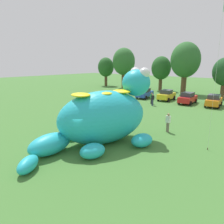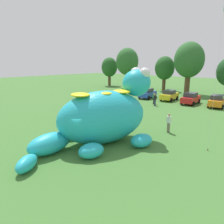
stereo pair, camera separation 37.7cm
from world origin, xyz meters
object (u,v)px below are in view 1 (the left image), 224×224
(car_orange, at_px, (214,101))
(spectator_near_inflatable, at_px, (153,100))
(car_yellow, at_px, (166,95))
(car_blue, at_px, (145,93))
(car_red, at_px, (188,98))
(spectator_by_cars, at_px, (152,98))
(giant_inflatable_creature, at_px, (103,116))
(spectator_mid_field, at_px, (168,123))

(car_orange, bearing_deg, spectator_near_inflatable, -143.91)
(car_yellow, distance_m, car_orange, 7.44)
(car_blue, height_order, car_red, same)
(spectator_near_inflatable, xyz_separation_m, spectator_by_cars, (-0.73, 0.96, 0.00))
(giant_inflatable_creature, bearing_deg, car_red, 93.06)
(car_orange, bearing_deg, giant_inflatable_creature, -97.27)
(spectator_near_inflatable, bearing_deg, car_blue, 131.82)
(car_orange, relative_size, spectator_near_inflatable, 2.50)
(giant_inflatable_creature, relative_size, spectator_near_inflatable, 6.71)
(giant_inflatable_creature, bearing_deg, spectator_by_cars, 107.52)
(spectator_by_cars, bearing_deg, spectator_mid_field, -53.57)
(spectator_mid_field, bearing_deg, car_yellow, 116.72)
(giant_inflatable_creature, distance_m, spectator_by_cars, 16.83)
(car_red, distance_m, spectator_by_cars, 5.51)
(giant_inflatable_creature, xyz_separation_m, spectator_by_cars, (-5.05, 16.01, -1.23))
(car_blue, relative_size, spectator_mid_field, 2.50)
(car_yellow, bearing_deg, giant_inflatable_creature, -76.65)
(car_red, bearing_deg, spectator_mid_field, -75.38)
(car_red, xyz_separation_m, car_orange, (3.62, 0.26, 0.00))
(giant_inflatable_creature, distance_m, car_orange, 20.27)
(giant_inflatable_creature, height_order, car_yellow, giant_inflatable_creature)
(spectator_mid_field, distance_m, spectator_by_cars, 12.98)
(car_red, height_order, spectator_by_cars, car_red)
(car_blue, bearing_deg, giant_inflatable_creature, -66.38)
(spectator_mid_field, bearing_deg, car_blue, 128.32)
(car_blue, distance_m, spectator_by_cars, 5.42)
(car_yellow, distance_m, car_red, 3.87)
(spectator_near_inflatable, height_order, spectator_mid_field, same)
(car_red, bearing_deg, car_orange, 4.15)
(spectator_near_inflatable, bearing_deg, car_red, 55.52)
(car_red, relative_size, car_orange, 0.98)
(spectator_near_inflatable, relative_size, spectator_mid_field, 1.00)
(giant_inflatable_creature, bearing_deg, spectator_near_inflatable, 106.04)
(giant_inflatable_creature, bearing_deg, spectator_mid_field, 64.50)
(spectator_near_inflatable, height_order, spectator_by_cars, same)
(spectator_near_inflatable, xyz_separation_m, spectator_mid_field, (6.98, -9.48, 0.00))
(car_red, bearing_deg, car_yellow, 169.57)
(car_yellow, distance_m, spectator_mid_field, 16.73)
(car_blue, distance_m, car_red, 7.68)
(car_red, relative_size, spectator_by_cars, 2.44)
(car_red, height_order, car_orange, same)
(car_blue, xyz_separation_m, spectator_by_cars, (3.69, -3.98, -0.01))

